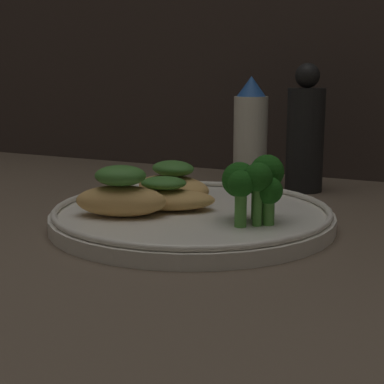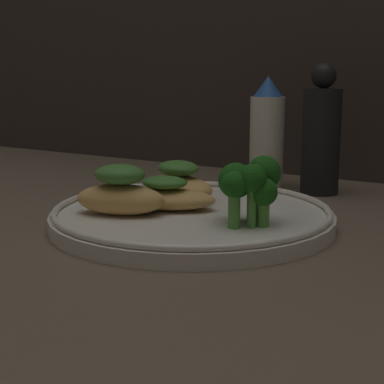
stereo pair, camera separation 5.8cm
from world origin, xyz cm
name	(u,v)px [view 1 (the left image)]	position (x,y,z in cm)	size (l,w,h in cm)	color
ground_plane	(192,230)	(0.00, 0.00, -0.50)	(180.00, 180.00, 1.00)	brown
plate	(192,216)	(0.00, 0.00, 0.99)	(28.24, 28.24, 2.00)	silver
grilled_meat_front	(121,195)	(-5.33, -4.67, 3.51)	(9.81, 7.25, 4.97)	tan
grilled_meat_middle	(164,197)	(-2.88, -0.59, 2.75)	(11.38, 8.43, 3.42)	tan
grilled_meat_back	(173,184)	(-4.33, 4.12, 3.13)	(10.57, 8.21, 4.28)	tan
broccoli_bunch	(254,182)	(6.99, -1.30, 5.18)	(5.95, 5.70, 6.22)	#4C8E38
sauce_bottle	(250,134)	(-2.21, 22.02, 6.97)	(4.49, 4.49, 14.58)	silver
pepper_grinder	(305,135)	(5.19, 22.02, 7.29)	(4.76, 4.76, 16.20)	black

